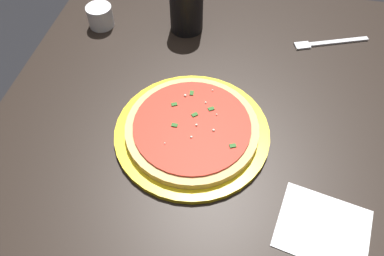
# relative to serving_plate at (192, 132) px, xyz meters

# --- Properties ---
(ground_plane) EXTENTS (5.00, 5.00, 0.00)m
(ground_plane) POSITION_rel_serving_plate_xyz_m (0.02, -0.04, -0.74)
(ground_plane) COLOR black
(restaurant_table) EXTENTS (1.03, 0.92, 0.73)m
(restaurant_table) POSITION_rel_serving_plate_xyz_m (0.02, -0.04, -0.13)
(restaurant_table) COLOR black
(restaurant_table) RESTS_ON ground_plane
(serving_plate) EXTENTS (0.31, 0.31, 0.01)m
(serving_plate) POSITION_rel_serving_plate_xyz_m (0.00, 0.00, 0.00)
(serving_plate) COLOR yellow
(serving_plate) RESTS_ON restaurant_table
(pizza) EXTENTS (0.26, 0.26, 0.02)m
(pizza) POSITION_rel_serving_plate_xyz_m (0.00, -0.00, 0.02)
(pizza) COLOR #DBB26B
(pizza) RESTS_ON serving_plate
(cup_tall_drink) EXTENTS (0.08, 0.08, 0.12)m
(cup_tall_drink) POSITION_rel_serving_plate_xyz_m (0.33, 0.08, 0.06)
(cup_tall_drink) COLOR black
(cup_tall_drink) RESTS_ON restaurant_table
(cup_small_sauce) EXTENTS (0.06, 0.06, 0.05)m
(cup_small_sauce) POSITION_rel_serving_plate_xyz_m (0.30, 0.29, 0.02)
(cup_small_sauce) COLOR silver
(cup_small_sauce) RESTS_ON restaurant_table
(napkin_folded_right) EXTENTS (0.15, 0.17, 0.00)m
(napkin_folded_right) POSITION_rel_serving_plate_xyz_m (-0.15, -0.25, -0.00)
(napkin_folded_right) COLOR white
(napkin_folded_right) RESTS_ON restaurant_table
(fork) EXTENTS (0.08, 0.18, 0.00)m
(fork) POSITION_rel_serving_plate_xyz_m (0.33, -0.27, -0.00)
(fork) COLOR silver
(fork) RESTS_ON restaurant_table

